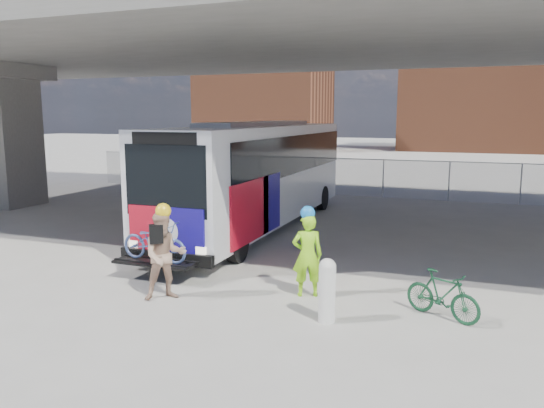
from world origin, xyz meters
The scene contains 9 objects.
ground centered at (0.00, 0.00, 0.00)m, with size 160.00×160.00×0.00m, color #9E9991.
bus centered at (-2.00, 3.54, 2.11)m, with size 2.67×12.94×3.69m.
overpass centered at (0.00, 4.00, 6.54)m, with size 40.00×16.00×7.95m.
chainlink_fence centered at (0.00, 12.00, 1.42)m, with size 30.00×0.06×30.00m.
brick_buildings centered at (1.23, 48.23, 5.42)m, with size 54.00×22.00×12.00m.
bollard centered at (2.48, -4.08, 0.67)m, with size 0.33×0.33×1.25m.
cyclist_hivis centered at (1.69, -2.78, 0.96)m, with size 0.78×0.66×2.00m.
cyclist_tan centered at (-1.09, -4.04, 0.98)m, with size 1.17×1.14×2.09m.
bike_parked centered at (4.53, -3.12, 0.47)m, with size 0.44×1.57×0.95m, color #154428.
Camera 1 is at (4.90, -13.46, 3.90)m, focal length 35.00 mm.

